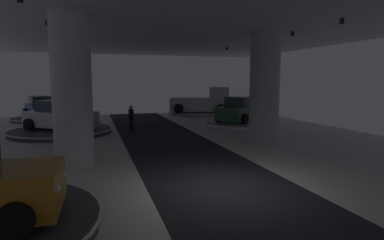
{
  "coord_description": "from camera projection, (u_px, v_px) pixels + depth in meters",
  "views": [
    {
      "loc": [
        -3.59,
        -8.33,
        3.11
      ],
      "look_at": [
        0.52,
        4.86,
        1.4
      ],
      "focal_mm": 29.81,
      "sensor_mm": 36.0,
      "label": 1
    }
  ],
  "objects": [
    {
      "name": "display_platform_far_left",
      "position": [
        61.0,
        131.0,
        18.83
      ],
      "size": [
        5.84,
        5.84,
        0.26
      ],
      "color": "#333338",
      "rests_on": "ground"
    },
    {
      "name": "display_platform_deep_left",
      "position": [
        42.0,
        119.0,
        25.16
      ],
      "size": [
        4.61,
        4.61,
        0.22
      ],
      "color": "#333338",
      "rests_on": "ground"
    },
    {
      "name": "display_car_far_left",
      "position": [
        60.0,
        116.0,
        18.73
      ],
      "size": [
        4.39,
        4.05,
        1.71
      ],
      "color": "silver",
      "rests_on": "display_platform_far_left"
    },
    {
      "name": "column_right",
      "position": [
        264.0,
        88.0,
        16.28
      ],
      "size": [
        1.52,
        1.52,
        5.5
      ],
      "color": "#ADADB2",
      "rests_on": "ground"
    },
    {
      "name": "display_platform_deep_right",
      "position": [
        200.0,
        114.0,
        28.93
      ],
      "size": [
        5.68,
        5.68,
        0.25
      ],
      "color": "silver",
      "rests_on": "ground"
    },
    {
      "name": "ground",
      "position": [
        224.0,
        188.0,
        9.33
      ],
      "size": [
        24.0,
        44.0,
        0.06
      ],
      "color": "silver"
    },
    {
      "name": "display_car_deep_left",
      "position": [
        42.0,
        108.0,
        25.03
      ],
      "size": [
        3.18,
        4.55,
        1.71
      ],
      "color": "navy",
      "rests_on": "display_platform_deep_left"
    },
    {
      "name": "visitor_walking_near",
      "position": [
        131.0,
        117.0,
        19.53
      ],
      "size": [
        0.32,
        0.32,
        1.59
      ],
      "color": "black",
      "rests_on": "ground"
    },
    {
      "name": "pickup_truck_deep_right",
      "position": [
        204.0,
        102.0,
        28.79
      ],
      "size": [
        5.7,
        4.02,
        2.3
      ],
      "color": "silver",
      "rests_on": "display_platform_deep_right"
    },
    {
      "name": "column_left",
      "position": [
        72.0,
        91.0,
        11.6
      ],
      "size": [
        1.42,
        1.42,
        5.5
      ],
      "color": "silver",
      "rests_on": "ground"
    },
    {
      "name": "display_car_far_right",
      "position": [
        242.0,
        110.0,
        22.05
      ],
      "size": [
        4.46,
        3.91,
        1.71
      ],
      "color": "#2D5638",
      "rests_on": "display_platform_far_right"
    },
    {
      "name": "display_platform_far_right",
      "position": [
        242.0,
        123.0,
        22.19
      ],
      "size": [
        4.86,
        4.86,
        0.32
      ],
      "color": "silver",
      "rests_on": "ground"
    }
  ]
}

